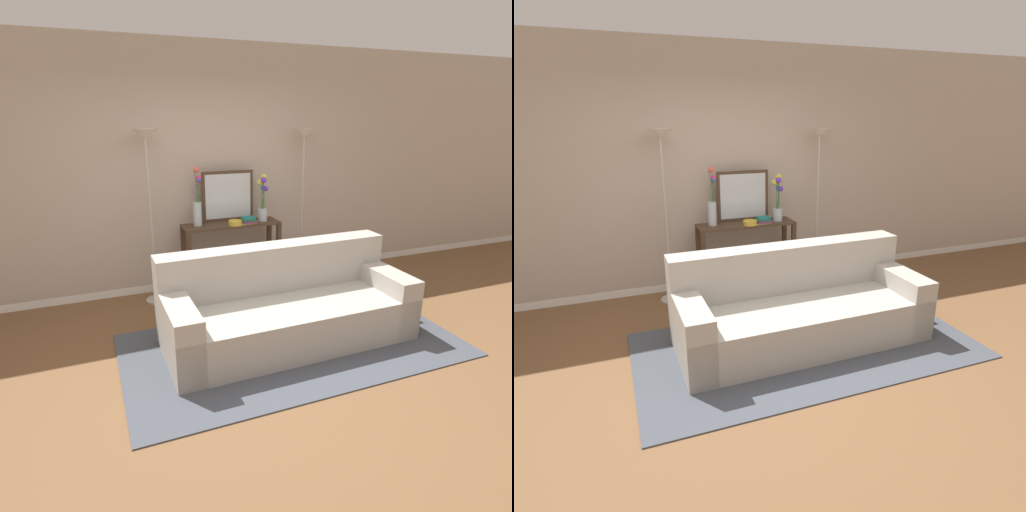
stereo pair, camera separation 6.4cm
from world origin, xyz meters
The scene contains 13 objects.
ground_plane centered at (0.00, 0.00, -0.01)m, with size 16.00×16.00×0.02m, color brown.
back_wall centered at (0.00, 2.15, 1.43)m, with size 12.00×0.15×2.87m.
area_rug centered at (0.39, 0.27, 0.01)m, with size 3.13×1.62×0.01m.
couch centered at (0.39, 0.43, 0.31)m, with size 2.35×0.94×0.88m.
console_table centered at (0.30, 1.79, 0.57)m, with size 1.16×0.35×0.85m.
floor_lamp_left centered at (-0.63, 1.79, 1.52)m, with size 0.28×0.28×1.94m.
floor_lamp_right centered at (1.24, 1.79, 1.51)m, with size 0.28×0.28×1.92m.
wall_mirror centered at (0.31, 1.93, 1.15)m, with size 0.63×0.02×0.60m.
vase_tall_flowers centered at (-0.09, 1.83, 1.08)m, with size 0.11×0.12×0.68m.
vase_short_flowers centered at (0.70, 1.77, 1.10)m, with size 0.14×0.13×0.56m.
fruit_bowl centered at (0.32, 1.68, 0.88)m, with size 0.17×0.17×0.06m.
book_stack centered at (0.48, 1.69, 0.89)m, with size 0.21×0.14×0.08m.
book_row_under_console centered at (0.04, 1.79, 0.06)m, with size 0.44×0.16×0.13m.
Camera 2 is at (-1.19, -2.93, 2.07)m, focal length 29.98 mm.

